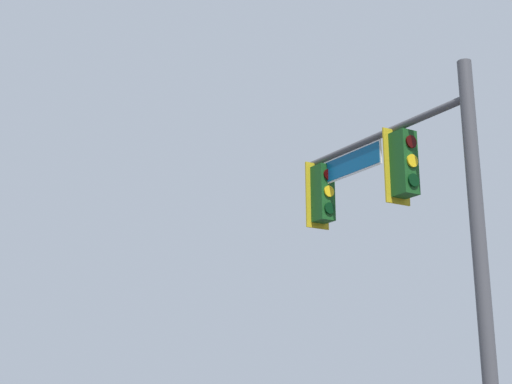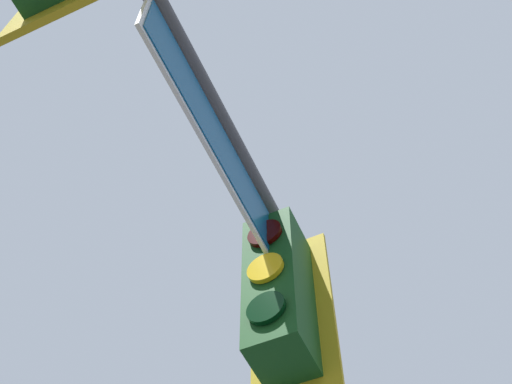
# 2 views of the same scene
# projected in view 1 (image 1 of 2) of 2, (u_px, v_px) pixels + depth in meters

# --- Properties ---
(signal_pole_near) EXTENTS (4.18, 0.83, 6.28)m
(signal_pole_near) POSITION_uv_depth(u_px,v_px,m) (404.00, 205.00, 11.68)
(signal_pole_near) COLOR #47474C
(signal_pole_near) RESTS_ON ground_plane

